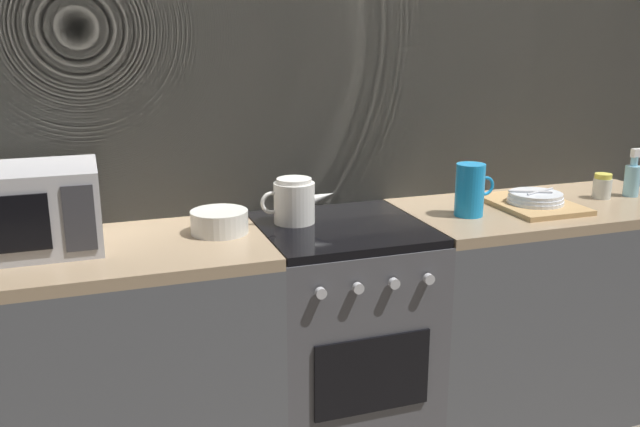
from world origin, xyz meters
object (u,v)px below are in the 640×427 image
object	(u,v)px
pitcher	(470,190)
spice_jar	(602,186)
mixing_bowl	(219,222)
dish_pile	(533,201)
kettle	(295,201)
spray_bottle	(632,178)
microwave	(24,209)
stove_unit	(341,338)

from	to	relation	value
pitcher	spice_jar	bearing A→B (deg)	4.67
mixing_bowl	dish_pile	distance (m)	1.25
kettle	spray_bottle	world-z (taller)	spray_bottle
kettle	spray_bottle	distance (m)	1.48
microwave	kettle	bearing A→B (deg)	1.50
stove_unit	kettle	world-z (taller)	kettle
dish_pile	kettle	bearing A→B (deg)	174.14
microwave	spray_bottle	xyz separation A→B (m)	(2.38, -0.05, -0.06)
stove_unit	spice_jar	size ratio (longest dim) A/B	8.57
stove_unit	microwave	world-z (taller)	microwave
mixing_bowl	pitcher	world-z (taller)	pitcher
mixing_bowl	kettle	bearing A→B (deg)	7.52
pitcher	spice_jar	world-z (taller)	pitcher
stove_unit	mixing_bowl	xyz separation A→B (m)	(-0.44, 0.05, 0.49)
stove_unit	spray_bottle	world-z (taller)	spray_bottle
microwave	mixing_bowl	world-z (taller)	microwave
stove_unit	microwave	size ratio (longest dim) A/B	1.96
mixing_bowl	spray_bottle	bearing A→B (deg)	-1.27
dish_pile	spray_bottle	size ratio (longest dim) A/B	1.97
kettle	stove_unit	bearing A→B (deg)	-29.25
pitcher	dish_pile	size ratio (longest dim) A/B	0.50
microwave	spray_bottle	world-z (taller)	microwave
dish_pile	spice_jar	xyz separation A→B (m)	(0.36, 0.03, 0.03)
microwave	spice_jar	size ratio (longest dim) A/B	4.38
mixing_bowl	dish_pile	bearing A→B (deg)	-2.81
stove_unit	microwave	distance (m)	1.21
kettle	dish_pile	size ratio (longest dim) A/B	0.71
mixing_bowl	pitcher	size ratio (longest dim) A/B	1.00
stove_unit	pitcher	bearing A→B (deg)	-4.19
microwave	spray_bottle	distance (m)	2.38
mixing_bowl	spray_bottle	distance (m)	1.76
mixing_bowl	pitcher	distance (m)	0.95
dish_pile	spray_bottle	xyz separation A→B (m)	(0.51, 0.02, 0.06)
mixing_bowl	spice_jar	bearing A→B (deg)	-1.09
stove_unit	dish_pile	world-z (taller)	dish_pile
spice_jar	microwave	bearing A→B (deg)	178.86
pitcher	dish_pile	xyz separation A→B (m)	(0.31, 0.02, -0.08)
mixing_bowl	microwave	bearing A→B (deg)	178.70
stove_unit	mixing_bowl	world-z (taller)	mixing_bowl
spice_jar	spray_bottle	size ratio (longest dim) A/B	0.52
kettle	spray_bottle	bearing A→B (deg)	-2.98
kettle	mixing_bowl	distance (m)	0.29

